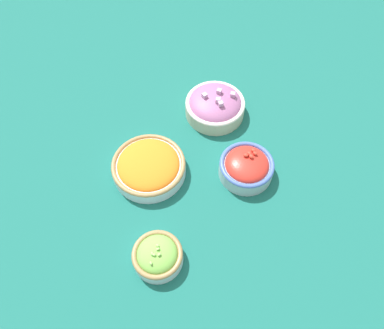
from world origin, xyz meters
TOP-DOWN VIEW (x-y plane):
  - ground_plane at (0.00, 0.00)m, footprint 3.00×3.00m
  - bowl_lettuce at (-0.20, -0.15)m, footprint 0.11×0.11m
  - bowl_cherry_tomatoes at (0.11, -0.08)m, footprint 0.14×0.14m
  - bowl_carrots at (-0.09, 0.06)m, footprint 0.19×0.19m
  - bowl_red_onion at (0.16, 0.13)m, footprint 0.17×0.17m

SIDE VIEW (x-z plane):
  - ground_plane at x=0.00m, z-range 0.00..0.00m
  - bowl_lettuce at x=-0.20m, z-range 0.00..0.06m
  - bowl_carrots at x=-0.09m, z-range 0.00..0.05m
  - bowl_cherry_tomatoes at x=0.11m, z-range 0.00..0.07m
  - bowl_red_onion at x=0.16m, z-range -0.01..0.07m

